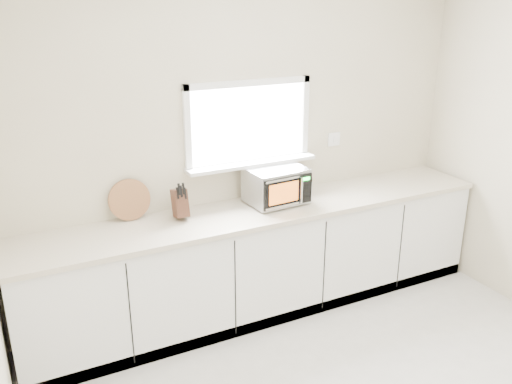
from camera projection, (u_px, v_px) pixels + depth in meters
back_wall at (248, 145)px, 4.44m from camera, size 4.00×0.17×2.70m
cabinets at (264, 261)px, 4.51m from camera, size 3.92×0.60×0.88m
countertop at (265, 210)px, 4.34m from camera, size 3.92×0.64×0.04m
microwave at (276, 185)px, 4.38m from camera, size 0.48×0.40×0.30m
knife_block at (180, 203)px, 4.09m from camera, size 0.11×0.21×0.29m
cutting_board at (129, 200)px, 4.06m from camera, size 0.32×0.08×0.32m
coffee_grinder at (305, 190)px, 4.43m from camera, size 0.14×0.14×0.21m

